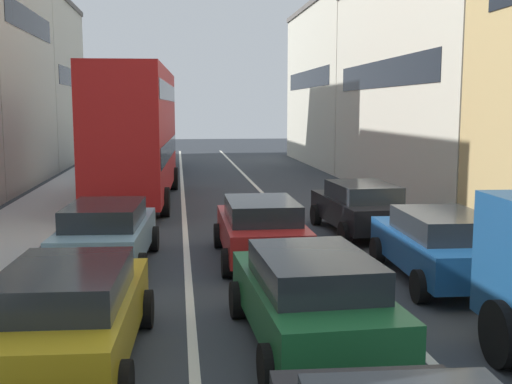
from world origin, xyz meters
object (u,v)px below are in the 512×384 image
at_px(sedan_centre_lane_second, 311,296).
at_px(sedan_right_lane_behind_truck, 441,244).
at_px(bus_mid_queue_primary, 136,129).
at_px(sedan_left_lane_third, 107,233).
at_px(bus_far_queue_secondary, 148,140).
at_px(wagon_left_lane_second, 69,312).
at_px(wagon_right_lane_far, 361,206).
at_px(hatchback_centre_lane_third, 261,228).

xyz_separation_m(sedan_centre_lane_second, sedan_right_lane_behind_truck, (3.48, 3.23, 0.00)).
height_order(sedan_right_lane_behind_truck, bus_mid_queue_primary, bus_mid_queue_primary).
bearing_deg(sedan_centre_lane_second, sedan_left_lane_third, 31.55).
xyz_separation_m(sedan_centre_lane_second, bus_far_queue_secondary, (-3.67, 27.81, 0.96)).
bearing_deg(sedan_left_lane_third, wagon_left_lane_second, -175.53).
xyz_separation_m(wagon_left_lane_second, wagon_right_lane_far, (6.79, 8.64, 0.00)).
height_order(hatchback_centre_lane_third, bus_far_queue_secondary, bus_far_queue_secondary).
bearing_deg(bus_far_queue_secondary, sedan_left_lane_third, -179.21).
bearing_deg(bus_mid_queue_primary, hatchback_centre_lane_third, -157.63).
height_order(wagon_left_lane_second, sedan_right_lane_behind_truck, same).
relative_size(sedan_centre_lane_second, sedan_right_lane_behind_truck, 1.00).
distance_m(wagon_left_lane_second, hatchback_centre_lane_third, 6.76).
relative_size(sedan_centre_lane_second, bus_far_queue_secondary, 0.42).
relative_size(wagon_left_lane_second, hatchback_centre_lane_third, 1.02).
bearing_deg(sedan_right_lane_behind_truck, sedan_centre_lane_second, 135.39).
xyz_separation_m(sedan_centre_lane_second, bus_mid_queue_primary, (-3.54, 15.11, 2.03)).
height_order(wagon_left_lane_second, bus_far_queue_secondary, bus_far_queue_secondary).
bearing_deg(wagon_left_lane_second, bus_mid_queue_primary, 2.73).
xyz_separation_m(wagon_left_lane_second, bus_far_queue_secondary, (-0.15, 28.12, 0.96)).
bearing_deg(bus_mid_queue_primary, sedan_left_lane_third, -178.12).
bearing_deg(sedan_right_lane_behind_truck, bus_mid_queue_primary, 33.06).
height_order(wagon_left_lane_second, bus_mid_queue_primary, bus_mid_queue_primary).
bearing_deg(bus_far_queue_secondary, sedan_right_lane_behind_truck, -163.12).
distance_m(sedan_right_lane_behind_truck, bus_far_queue_secondary, 25.62).
height_order(sedan_centre_lane_second, sedan_right_lane_behind_truck, same).
bearing_deg(wagon_left_lane_second, sedan_centre_lane_second, -82.39).
xyz_separation_m(hatchback_centre_lane_third, sedan_right_lane_behind_truck, (3.51, -2.25, 0.00)).
xyz_separation_m(sedan_right_lane_behind_truck, wagon_right_lane_far, (-0.21, 5.11, 0.00)).
bearing_deg(hatchback_centre_lane_third, sedan_centre_lane_second, -179.48).
relative_size(wagon_left_lane_second, bus_mid_queue_primary, 0.41).
bearing_deg(wagon_left_lane_second, wagon_right_lane_far, -35.49).
xyz_separation_m(bus_mid_queue_primary, bus_far_queue_secondary, (-0.13, 12.70, -1.07)).
height_order(sedan_centre_lane_second, hatchback_centre_lane_third, same).
relative_size(sedan_centre_lane_second, wagon_right_lane_far, 1.00).
relative_size(hatchback_centre_lane_third, bus_mid_queue_primary, 0.41).
bearing_deg(hatchback_centre_lane_third, sedan_left_lane_third, 92.24).
relative_size(hatchback_centre_lane_third, sedan_right_lane_behind_truck, 0.98).
relative_size(wagon_left_lane_second, bus_far_queue_secondary, 0.42).
relative_size(sedan_left_lane_third, bus_far_queue_secondary, 0.42).
bearing_deg(hatchback_centre_lane_third, sedan_right_lane_behind_truck, -122.55).
bearing_deg(sedan_left_lane_third, sedan_right_lane_behind_truck, -103.13).
height_order(sedan_centre_lane_second, sedan_left_lane_third, same).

